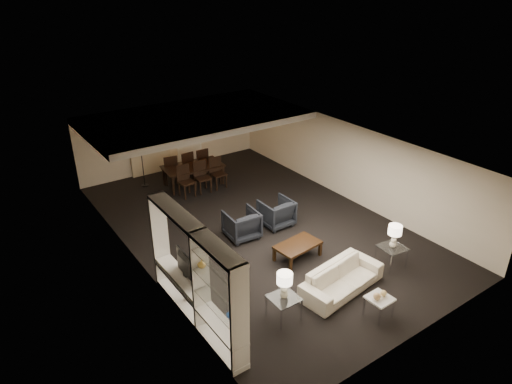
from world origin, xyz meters
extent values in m
plane|color=black|center=(0.00, 0.00, 0.00)|extent=(11.00, 11.00, 0.00)
cube|color=silver|center=(0.00, 0.00, 2.50)|extent=(7.00, 11.00, 0.02)
cube|color=beige|center=(0.00, 5.50, 1.25)|extent=(7.00, 0.02, 2.50)
cube|color=beige|center=(0.00, -5.50, 1.25)|extent=(7.00, 0.02, 2.50)
cube|color=beige|center=(-3.50, 0.00, 1.25)|extent=(0.02, 11.00, 2.50)
cube|color=beige|center=(3.50, 0.00, 1.25)|extent=(0.02, 11.00, 2.50)
cube|color=silver|center=(0.00, 3.50, 2.40)|extent=(7.00, 4.00, 0.20)
cube|color=beige|center=(-0.90, 5.42, 1.20)|extent=(1.50, 0.12, 2.40)
cube|color=silver|center=(0.70, 5.47, 1.05)|extent=(0.90, 0.05, 2.10)
cube|color=#142D38|center=(2.10, 5.46, 1.55)|extent=(0.95, 0.04, 0.65)
cylinder|color=#D8591E|center=(0.30, 3.50, 1.92)|extent=(0.52, 0.52, 0.24)
imported|color=beige|center=(-0.07, -3.57, 0.31)|extent=(2.24, 1.12, 0.63)
imported|color=black|center=(-0.67, -0.27, 0.40)|extent=(0.92, 0.94, 0.80)
imported|color=black|center=(0.53, -0.27, 0.40)|extent=(0.86, 0.88, 0.80)
sphere|color=tan|center=(-0.17, -4.67, 0.57)|extent=(0.16, 0.16, 0.16)
sphere|color=#EBC67C|center=(0.03, -4.67, 0.56)|extent=(0.14, 0.14, 0.14)
imported|color=black|center=(-3.28, -2.03, 1.03)|extent=(0.97, 0.13, 0.56)
imported|color=#2958B2|center=(-3.31, -3.95, 1.14)|extent=(0.15, 0.15, 0.15)
imported|color=gold|center=(-3.31, -2.94, 1.65)|extent=(0.16, 0.16, 0.17)
cube|color=black|center=(-3.20, -1.98, 0.53)|extent=(0.13, 0.13, 1.06)
imported|color=black|center=(-0.13, 3.56, 0.36)|extent=(2.11, 1.30, 0.71)
camera|label=1|loc=(-6.60, -9.48, 6.66)|focal=32.00mm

